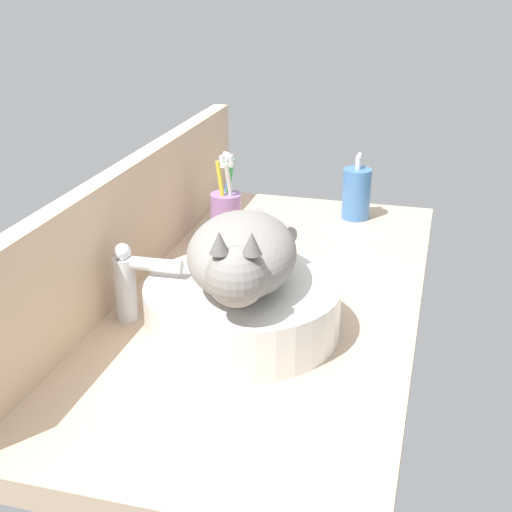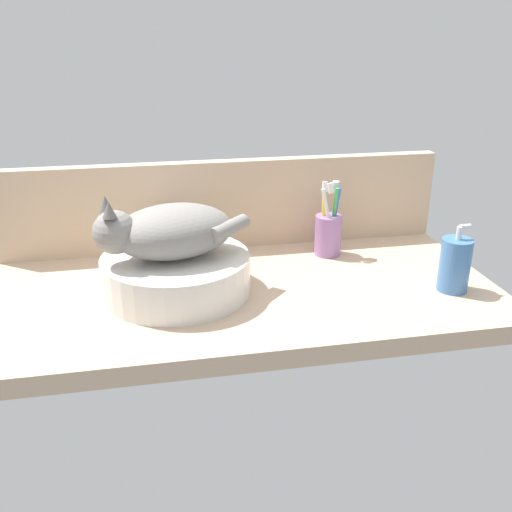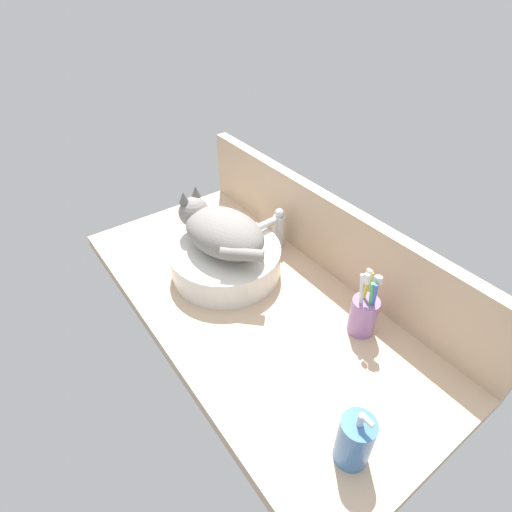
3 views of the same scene
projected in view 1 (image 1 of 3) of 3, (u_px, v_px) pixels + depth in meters
ground_plane at (264, 304)px, 129.04cm from camera, size 110.69×54.75×4.00cm
backsplash_panel at (129, 223)px, 130.04cm from camera, size 110.69×3.60×22.28cm
sink_basin at (244, 309)px, 114.03cm from camera, size 31.35×31.35×8.40cm
cat at (243, 255)px, 108.85cm from camera, size 32.18×21.67×14.00cm
faucet at (131, 280)px, 116.74cm from camera, size 3.60×11.84×13.60cm
soap_dispenser at (356, 193)px, 162.78cm from camera, size 6.51×6.51×14.94cm
toothbrush_cup at (226, 213)px, 151.02cm from camera, size 6.55×6.55×18.72cm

